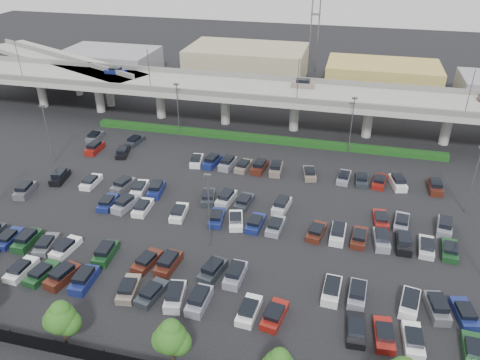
# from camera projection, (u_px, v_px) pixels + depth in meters

# --- Properties ---
(ground) EXTENTS (280.00, 280.00, 0.00)m
(ground) POSITION_uv_depth(u_px,v_px,m) (227.00, 212.00, 66.72)
(ground) COLOR black
(overpass) EXTENTS (150.00, 13.00, 15.80)m
(overpass) POSITION_uv_depth(u_px,v_px,m) (269.00, 94.00, 90.52)
(overpass) COLOR gray
(overpass) RESTS_ON ground
(on_ramp) EXTENTS (50.93, 30.13, 8.80)m
(on_ramp) POSITION_uv_depth(u_px,v_px,m) (62.00, 63.00, 110.78)
(on_ramp) COLOR gray
(on_ramp) RESTS_ON ground
(hedge) EXTENTS (66.00, 1.60, 1.10)m
(hedge) POSITION_uv_depth(u_px,v_px,m) (262.00, 139.00, 87.65)
(hedge) COLOR #103812
(hedge) RESTS_ON ground
(tree_row) EXTENTS (65.07, 3.66, 5.94)m
(tree_row) POSITION_uv_depth(u_px,v_px,m) (157.00, 335.00, 42.37)
(tree_row) COLOR #332316
(tree_row) RESTS_ON ground
(parked_cars) EXTENTS (63.08, 41.64, 1.67)m
(parked_cars) POSITION_uv_depth(u_px,v_px,m) (217.00, 224.00, 63.01)
(parked_cars) COLOR black
(parked_cars) RESTS_ON ground
(light_poles) EXTENTS (66.90, 48.38, 10.30)m
(light_poles) POSITION_uv_depth(u_px,v_px,m) (202.00, 164.00, 66.24)
(light_poles) COLOR #525157
(light_poles) RESTS_ON ground
(distant_buildings) EXTENTS (138.00, 24.00, 9.00)m
(distant_buildings) POSITION_uv_depth(u_px,v_px,m) (341.00, 72.00, 114.72)
(distant_buildings) COLOR gray
(distant_buildings) RESTS_ON ground
(comm_tower) EXTENTS (2.40, 2.40, 30.00)m
(comm_tower) POSITION_uv_depth(u_px,v_px,m) (316.00, 12.00, 121.02)
(comm_tower) COLOR #525157
(comm_tower) RESTS_ON ground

